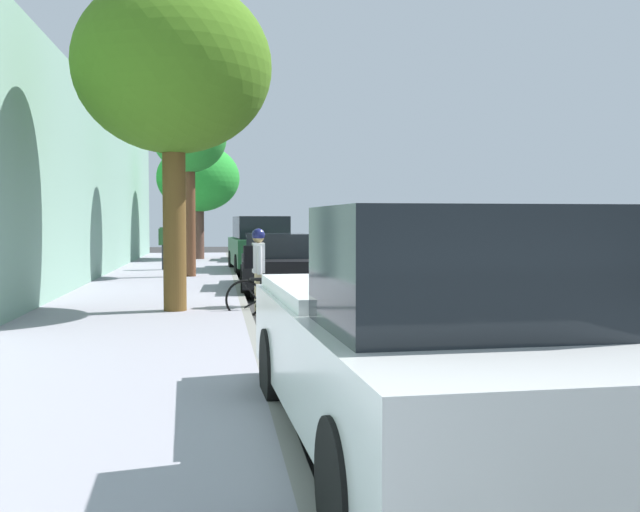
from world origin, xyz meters
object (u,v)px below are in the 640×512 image
parked_pickup_white_far (418,346)px  parked_sedan_black_mid (277,264)px  parked_sedan_silver_nearest (254,246)px  cyclist_with_backpack (257,262)px  street_tree_far_end (173,68)px  street_tree_mid_block (190,139)px  pedestrian_on_phone (166,242)px  street_tree_near_cyclist (198,179)px  parked_suv_green_second (260,244)px  bicycle_at_curb (270,297)px

parked_pickup_white_far → parked_sedan_black_mid: bearing=-90.0°
parked_sedan_silver_nearest → parked_sedan_black_mid: bearing=89.6°
cyclist_with_backpack → street_tree_far_end: bearing=16.9°
parked_pickup_white_far → street_tree_mid_block: bearing=-82.3°
parked_sedan_black_mid → street_tree_far_end: size_ratio=0.72×
parked_sedan_black_mid → street_tree_mid_block: 5.67m
parked_pickup_white_far → pedestrian_on_phone: size_ratio=3.18×
parked_sedan_black_mid → street_tree_near_cyclist: bearing=-80.7°
parked_pickup_white_far → cyclist_with_backpack: 9.09m
street_tree_far_end → parked_suv_green_second: bearing=-101.2°
parked_suv_green_second → street_tree_mid_block: 4.94m
bicycle_at_curb → cyclist_with_backpack: bearing=-63.4°
parked_sedan_silver_nearest → pedestrian_on_phone: (3.31, 6.19, 0.37)m
bicycle_at_curb → street_tree_far_end: street_tree_far_end is taller
bicycle_at_curb → street_tree_far_end: 4.63m
parked_sedan_silver_nearest → pedestrian_on_phone: size_ratio=2.65×
cyclist_with_backpack → street_tree_far_end: size_ratio=0.28×
parked_sedan_black_mid → street_tree_far_end: bearing=64.2°
parked_suv_green_second → street_tree_mid_block: bearing=52.3°
street_tree_far_end → street_tree_mid_block: bearing=-90.0°
street_tree_mid_block → parked_suv_green_second: bearing=-127.7°
parked_suv_green_second → pedestrian_on_phone: bearing=-4.3°
parked_pickup_white_far → cyclist_with_backpack: parked_pickup_white_far is taller
cyclist_with_backpack → pedestrian_on_phone: pedestrian_on_phone is taller
cyclist_with_backpack → parked_pickup_white_far: bearing=94.7°
parked_suv_green_second → parked_sedan_black_mid: parked_suv_green_second is taller
bicycle_at_curb → parked_suv_green_second: bearing=-92.4°
street_tree_near_cyclist → parked_pickup_white_far: bearing=94.8°
parked_suv_green_second → cyclist_with_backpack: size_ratio=2.82×
parked_suv_green_second → parked_pickup_white_far: (-0.03, 20.06, -0.13)m
parked_pickup_white_far → street_tree_near_cyclist: 27.60m
parked_sedan_silver_nearest → pedestrian_on_phone: bearing=61.9°
street_tree_mid_block → street_tree_far_end: size_ratio=0.85×
bicycle_at_curb → street_tree_mid_block: bearing=-78.2°
parked_pickup_white_far → street_tree_near_cyclist: (2.30, -27.36, 2.77)m
parked_sedan_silver_nearest → street_tree_mid_block: street_tree_mid_block is taller
pedestrian_on_phone → street_tree_mid_block: bearing=106.3°
parked_suv_green_second → bicycle_at_curb: parked_suv_green_second is taller
parked_suv_green_second → street_tree_mid_block: size_ratio=0.91×
parked_suv_green_second → street_tree_near_cyclist: 8.09m
parked_suv_green_second → street_tree_near_cyclist: (2.27, -7.30, 2.65)m
street_tree_mid_block → street_tree_far_end: 8.55m
parked_suv_green_second → street_tree_near_cyclist: bearing=-72.7°
street_tree_near_cyclist → cyclist_with_backpack: bearing=94.9°
bicycle_at_curb → street_tree_near_cyclist: street_tree_near_cyclist is taller
street_tree_near_cyclist → pedestrian_on_phone: 7.56m
street_tree_near_cyclist → bicycle_at_curb: bearing=95.4°
parked_sedan_silver_nearest → street_tree_mid_block: 10.29m
bicycle_at_curb → cyclist_with_backpack: size_ratio=1.02×
parked_sedan_black_mid → parked_pickup_white_far: parked_pickup_white_far is taller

